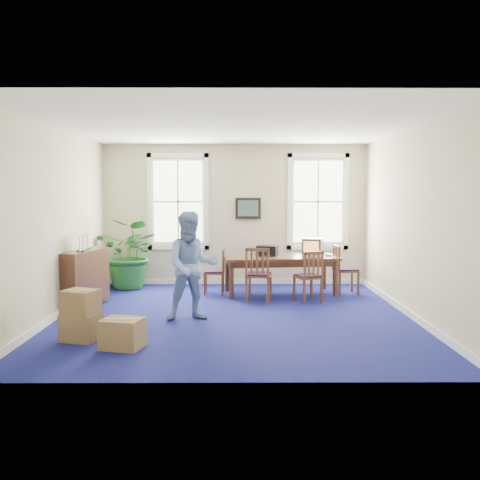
{
  "coord_description": "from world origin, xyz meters",
  "views": [
    {
      "loc": [
        0.04,
        -9.0,
        2.09
      ],
      "look_at": [
        0.1,
        0.6,
        1.25
      ],
      "focal_mm": 40.0,
      "sensor_mm": 36.0,
      "label": 1
    }
  ],
  "objects_px": {
    "crt_tv": "(313,247)",
    "man": "(192,266)",
    "cardboard_boxes": "(96,312)",
    "credenza": "(84,280)",
    "potted_plant": "(131,254)",
    "chair_near_left": "(259,274)",
    "conference_table": "(280,275)"
  },
  "relations": [
    {
      "from": "crt_tv",
      "to": "potted_plant",
      "type": "xyz_separation_m",
      "value": [
        -3.91,
        0.61,
        -0.21
      ]
    },
    {
      "from": "potted_plant",
      "to": "cardboard_boxes",
      "type": "bearing_deg",
      "value": -85.81
    },
    {
      "from": "crt_tv",
      "to": "credenza",
      "type": "height_order",
      "value": "crt_tv"
    },
    {
      "from": "credenza",
      "to": "potted_plant",
      "type": "relative_size",
      "value": 0.84
    },
    {
      "from": "credenza",
      "to": "conference_table",
      "type": "bearing_deg",
      "value": 32.26
    },
    {
      "from": "chair_near_left",
      "to": "credenza",
      "type": "bearing_deg",
      "value": 19.86
    },
    {
      "from": "chair_near_left",
      "to": "man",
      "type": "bearing_deg",
      "value": 62.52
    },
    {
      "from": "credenza",
      "to": "cardboard_boxes",
      "type": "bearing_deg",
      "value": -57.5
    },
    {
      "from": "conference_table",
      "to": "credenza",
      "type": "distance_m",
      "value": 3.93
    },
    {
      "from": "conference_table",
      "to": "crt_tv",
      "type": "distance_m",
      "value": 0.9
    },
    {
      "from": "conference_table",
      "to": "credenza",
      "type": "xyz_separation_m",
      "value": [
        -3.69,
        -1.33,
        0.11
      ]
    },
    {
      "from": "crt_tv",
      "to": "chair_near_left",
      "type": "distance_m",
      "value": 1.51
    },
    {
      "from": "crt_tv",
      "to": "man",
      "type": "distance_m",
      "value": 3.3
    },
    {
      "from": "conference_table",
      "to": "cardboard_boxes",
      "type": "distance_m",
      "value": 4.51
    },
    {
      "from": "credenza",
      "to": "potted_plant",
      "type": "height_order",
      "value": "potted_plant"
    },
    {
      "from": "crt_tv",
      "to": "cardboard_boxes",
      "type": "height_order",
      "value": "crt_tv"
    },
    {
      "from": "man",
      "to": "chair_near_left",
      "type": "bearing_deg",
      "value": 40.4
    },
    {
      "from": "potted_plant",
      "to": "cardboard_boxes",
      "type": "relative_size",
      "value": 1.15
    },
    {
      "from": "man",
      "to": "potted_plant",
      "type": "xyz_separation_m",
      "value": [
        -1.59,
        2.95,
        -0.13
      ]
    },
    {
      "from": "man",
      "to": "credenza",
      "type": "xyz_separation_m",
      "value": [
        -2.05,
        0.96,
        -0.39
      ]
    },
    {
      "from": "man",
      "to": "credenza",
      "type": "height_order",
      "value": "man"
    },
    {
      "from": "man",
      "to": "cardboard_boxes",
      "type": "distance_m",
      "value": 1.8
    },
    {
      "from": "conference_table",
      "to": "potted_plant",
      "type": "height_order",
      "value": "potted_plant"
    },
    {
      "from": "conference_table",
      "to": "credenza",
      "type": "height_order",
      "value": "credenza"
    },
    {
      "from": "potted_plant",
      "to": "chair_near_left",
      "type": "bearing_deg",
      "value": -27.88
    },
    {
      "from": "conference_table",
      "to": "potted_plant",
      "type": "bearing_deg",
      "value": 161.71
    },
    {
      "from": "credenza",
      "to": "cardboard_boxes",
      "type": "height_order",
      "value": "credenza"
    },
    {
      "from": "chair_near_left",
      "to": "conference_table",
      "type": "bearing_deg",
      "value": -110.56
    },
    {
      "from": "chair_near_left",
      "to": "credenza",
      "type": "relative_size",
      "value": 0.82
    },
    {
      "from": "conference_table",
      "to": "man",
      "type": "height_order",
      "value": "man"
    },
    {
      "from": "conference_table",
      "to": "chair_near_left",
      "type": "height_order",
      "value": "chair_near_left"
    },
    {
      "from": "crt_tv",
      "to": "cardboard_boxes",
      "type": "relative_size",
      "value": 0.33
    }
  ]
}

